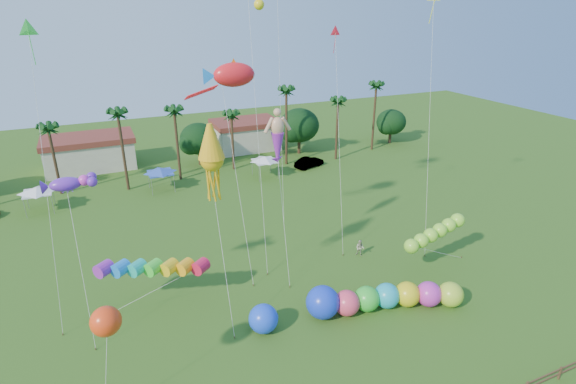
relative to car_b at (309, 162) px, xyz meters
name	(u,v)px	position (x,y,z in m)	size (l,w,h in m)	color
ground	(349,372)	(-15.47, -37.23, -0.77)	(160.00, 160.00, 0.00)	#285116
tree_line	(217,137)	(-11.90, 6.76, 3.51)	(69.46, 8.91, 11.00)	#3A2819
buildings_row	(166,146)	(-18.56, 12.77, 1.23)	(35.00, 7.00, 4.00)	beige
tent_row	(161,172)	(-21.47, -0.90, 1.98)	(31.00, 4.00, 0.60)	white
car_b	(309,162)	(0.00, 0.00, 0.00)	(1.63, 4.67, 1.54)	#4C4C54
spectator_b	(360,248)	(-6.87, -24.83, 0.05)	(0.79, 0.62, 1.64)	#A8A78C
caterpillar_inflatable	(379,298)	(-9.99, -32.52, 0.32)	(12.59, 5.48, 2.60)	#EF3F60
blue_ball	(263,319)	(-19.19, -31.20, 0.32)	(2.18, 2.18, 2.18)	blue
rainbow_tube	(174,272)	(-24.39, -25.60, 2.36)	(9.91, 4.93, 3.70)	#DA1843
green_worm	(412,246)	(-4.67, -29.43, 2.14)	(10.08, 3.11, 3.69)	#8DE533
orange_ball_kite	(106,321)	(-29.41, -34.04, 5.48)	(2.24, 2.24, 7.11)	#FF3F14
merman_kite	(278,140)	(-14.25, -22.30, 10.96)	(2.22, 5.62, 14.00)	tan
fish_kite	(234,75)	(-17.01, -19.65, 16.16)	(5.59, 7.26, 18.05)	red
squid_kite	(212,160)	(-21.02, -26.37, 11.33)	(2.44, 6.01, 14.84)	#E8A613
lobster_kite	(66,184)	(-30.69, -24.66, 10.38)	(3.63, 4.78, 11.84)	purple
delta_kite_red	(335,37)	(-7.43, -19.51, 18.86)	(1.51, 4.95, 20.65)	red
delta_kite_yellow	(434,0)	(0.49, -22.59, 21.89)	(2.43, 5.50, 23.68)	#F1FF1A
delta_kite_green	(29,34)	(-31.27, -21.68, 19.78)	(2.27, 4.44, 21.51)	#36E843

